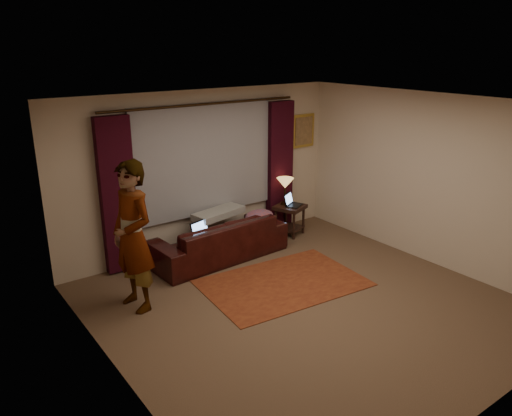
# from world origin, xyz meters

# --- Properties ---
(floor) EXTENTS (5.00, 5.00, 0.01)m
(floor) POSITION_xyz_m (0.00, 0.00, -0.01)
(floor) COLOR brown
(floor) RESTS_ON ground
(ceiling) EXTENTS (5.00, 5.00, 0.02)m
(ceiling) POSITION_xyz_m (0.00, 0.00, 2.60)
(ceiling) COLOR silver
(ceiling) RESTS_ON ground
(wall_back) EXTENTS (5.00, 0.02, 2.60)m
(wall_back) POSITION_xyz_m (0.00, 2.50, 1.30)
(wall_back) COLOR beige
(wall_back) RESTS_ON ground
(wall_front) EXTENTS (5.00, 0.02, 2.60)m
(wall_front) POSITION_xyz_m (0.00, -2.50, 1.30)
(wall_front) COLOR beige
(wall_front) RESTS_ON ground
(wall_left) EXTENTS (0.02, 5.00, 2.60)m
(wall_left) POSITION_xyz_m (-2.50, 0.00, 1.30)
(wall_left) COLOR beige
(wall_left) RESTS_ON ground
(wall_right) EXTENTS (0.02, 5.00, 2.60)m
(wall_right) POSITION_xyz_m (2.50, 0.00, 1.30)
(wall_right) COLOR beige
(wall_right) RESTS_ON ground
(sheer_curtain) EXTENTS (2.50, 0.05, 1.80)m
(sheer_curtain) POSITION_xyz_m (0.00, 2.44, 1.50)
(sheer_curtain) COLOR #919199
(sheer_curtain) RESTS_ON wall_back
(drape_left) EXTENTS (0.50, 0.14, 2.30)m
(drape_left) POSITION_xyz_m (-1.50, 2.39, 1.18)
(drape_left) COLOR black
(drape_left) RESTS_ON floor
(drape_right) EXTENTS (0.50, 0.14, 2.30)m
(drape_right) POSITION_xyz_m (1.50, 2.39, 1.18)
(drape_right) COLOR black
(drape_right) RESTS_ON floor
(curtain_rod) EXTENTS (0.04, 0.04, 3.40)m
(curtain_rod) POSITION_xyz_m (0.00, 2.39, 2.38)
(curtain_rod) COLOR #301F0F
(curtain_rod) RESTS_ON wall_back
(picture_frame) EXTENTS (0.50, 0.04, 0.60)m
(picture_frame) POSITION_xyz_m (2.10, 2.47, 1.75)
(picture_frame) COLOR gold
(picture_frame) RESTS_ON wall_back
(sofa) EXTENTS (2.25, 1.06, 0.89)m
(sofa) POSITION_xyz_m (-0.09, 1.94, 0.45)
(sofa) COLOR black
(sofa) RESTS_ON floor
(throw_blanket) EXTENTS (0.95, 0.54, 0.11)m
(throw_blanket) POSITION_xyz_m (0.07, 2.17, 0.90)
(throw_blanket) COLOR gray
(throw_blanket) RESTS_ON sofa
(clothing_pile) EXTENTS (0.59, 0.51, 0.21)m
(clothing_pile) POSITION_xyz_m (0.67, 1.88, 0.55)
(clothing_pile) COLOR #7E485C
(clothing_pile) RESTS_ON sofa
(laptop_sofa) EXTENTS (0.44, 0.46, 0.25)m
(laptop_sofa) POSITION_xyz_m (-0.40, 1.80, 0.57)
(laptop_sofa) COLOR black
(laptop_sofa) RESTS_ON sofa
(area_rug) EXTENTS (2.37, 1.69, 0.01)m
(area_rug) POSITION_xyz_m (0.17, 0.64, 0.01)
(area_rug) COLOR maroon
(area_rug) RESTS_ON floor
(end_table) EXTENTS (0.61, 0.61, 0.54)m
(end_table) POSITION_xyz_m (1.48, 2.06, 0.27)
(end_table) COLOR black
(end_table) RESTS_ON floor
(tiffany_lamp) EXTENTS (0.35, 0.35, 0.48)m
(tiffany_lamp) POSITION_xyz_m (1.45, 2.17, 0.78)
(tiffany_lamp) COLOR #987C48
(tiffany_lamp) RESTS_ON end_table
(laptop_table) EXTENTS (0.42, 0.44, 0.22)m
(laptop_table) POSITION_xyz_m (1.53, 2.01, 0.65)
(laptop_table) COLOR black
(laptop_table) RESTS_ON end_table
(person) EXTENTS (0.66, 0.66, 1.95)m
(person) POSITION_xyz_m (-1.77, 1.26, 0.98)
(person) COLOR gray
(person) RESTS_ON floor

